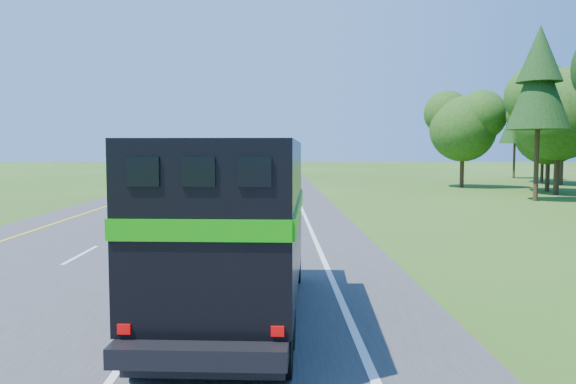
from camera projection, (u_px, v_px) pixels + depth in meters
name	position (u px, v px, depth m)	size (l,w,h in m)	color
road	(227.00, 188.00, 47.01)	(15.00, 260.00, 0.04)	#38383A
lane_markings	(227.00, 188.00, 47.01)	(11.15, 260.00, 0.01)	yellow
horse_truck	(235.00, 226.00, 10.41)	(2.81, 7.68, 3.34)	black
white_suv	(192.00, 175.00, 52.76)	(2.62, 5.68, 1.58)	silver
far_car	(234.00, 164.00, 100.50)	(1.62, 4.04, 1.38)	silver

